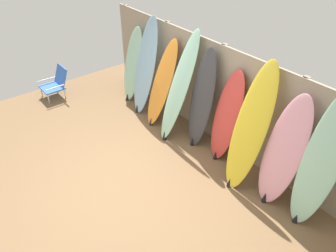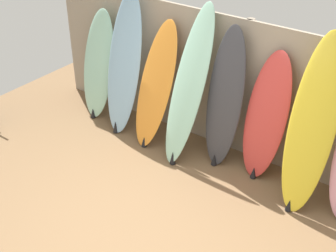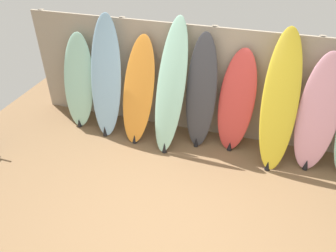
{
  "view_description": "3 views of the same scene",
  "coord_description": "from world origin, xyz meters",
  "px_view_note": "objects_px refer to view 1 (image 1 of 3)",
  "views": [
    {
      "loc": [
        3.3,
        -1.72,
        3.71
      ],
      "look_at": [
        0.21,
        0.73,
        0.92
      ],
      "focal_mm": 35.0,
      "sensor_mm": 36.0,
      "label": 1
    },
    {
      "loc": [
        2.3,
        -2.72,
        3.59
      ],
      "look_at": [
        -0.35,
        0.9,
        0.79
      ],
      "focal_mm": 50.0,
      "sensor_mm": 36.0,
      "label": 2
    },
    {
      "loc": [
        0.72,
        -2.6,
        3.28
      ],
      "look_at": [
        -0.31,
        0.75,
        0.86
      ],
      "focal_mm": 35.0,
      "sensor_mm": 36.0,
      "label": 3
    }
  ],
  "objects_px": {
    "surfboard_red_5": "(226,117)",
    "surfboard_yellow_6": "(250,129)",
    "surfboard_pink_7": "(284,153)",
    "surfboard_orange_2": "(162,84)",
    "surfboard_skyblue_1": "(145,67)",
    "surfboard_seafoam_8": "(322,162)",
    "beach_chair": "(56,82)",
    "surfboard_charcoal_4": "(202,100)",
    "surfboard_seafoam_3": "(179,88)",
    "surfboard_seafoam_0": "(133,65)"
  },
  "relations": [
    {
      "from": "surfboard_orange_2",
      "to": "surfboard_yellow_6",
      "type": "distance_m",
      "value": 2.11
    },
    {
      "from": "surfboard_skyblue_1",
      "to": "surfboard_pink_7",
      "type": "distance_m",
      "value": 3.19
    },
    {
      "from": "surfboard_seafoam_3",
      "to": "beach_chair",
      "type": "relative_size",
      "value": 3.02
    },
    {
      "from": "surfboard_skyblue_1",
      "to": "surfboard_seafoam_8",
      "type": "relative_size",
      "value": 0.96
    },
    {
      "from": "surfboard_seafoam_0",
      "to": "beach_chair",
      "type": "bearing_deg",
      "value": -131.39
    },
    {
      "from": "surfboard_orange_2",
      "to": "surfboard_seafoam_8",
      "type": "relative_size",
      "value": 0.82
    },
    {
      "from": "surfboard_orange_2",
      "to": "surfboard_seafoam_8",
      "type": "xyz_separation_m",
      "value": [
        3.14,
        0.1,
        0.18
      ]
    },
    {
      "from": "surfboard_seafoam_3",
      "to": "surfboard_charcoal_4",
      "type": "bearing_deg",
      "value": 16.54
    },
    {
      "from": "surfboard_skyblue_1",
      "to": "surfboard_yellow_6",
      "type": "distance_m",
      "value": 2.65
    },
    {
      "from": "surfboard_seafoam_3",
      "to": "surfboard_yellow_6",
      "type": "bearing_deg",
      "value": 0.87
    },
    {
      "from": "surfboard_skyblue_1",
      "to": "surfboard_seafoam_8",
      "type": "distance_m",
      "value": 3.69
    },
    {
      "from": "surfboard_red_5",
      "to": "surfboard_seafoam_8",
      "type": "distance_m",
      "value": 1.65
    },
    {
      "from": "surfboard_charcoal_4",
      "to": "surfboard_skyblue_1",
      "type": "bearing_deg",
      "value": -176.96
    },
    {
      "from": "surfboard_seafoam_3",
      "to": "surfboard_pink_7",
      "type": "relative_size",
      "value": 1.16
    },
    {
      "from": "surfboard_charcoal_4",
      "to": "surfboard_pink_7",
      "type": "distance_m",
      "value": 1.66
    },
    {
      "from": "surfboard_skyblue_1",
      "to": "surfboard_pink_7",
      "type": "height_order",
      "value": "surfboard_skyblue_1"
    },
    {
      "from": "surfboard_orange_2",
      "to": "surfboard_seafoam_3",
      "type": "distance_m",
      "value": 0.56
    },
    {
      "from": "surfboard_orange_2",
      "to": "beach_chair",
      "type": "xyz_separation_m",
      "value": [
        -2.24,
        -1.23,
        -0.48
      ]
    },
    {
      "from": "surfboard_seafoam_8",
      "to": "beach_chair",
      "type": "bearing_deg",
      "value": -166.14
    },
    {
      "from": "surfboard_seafoam_0",
      "to": "surfboard_orange_2",
      "type": "relative_size",
      "value": 0.96
    },
    {
      "from": "surfboard_charcoal_4",
      "to": "beach_chair",
      "type": "bearing_deg",
      "value": -157.62
    },
    {
      "from": "surfboard_seafoam_0",
      "to": "surfboard_pink_7",
      "type": "xyz_separation_m",
      "value": [
        3.74,
        -0.0,
        0.06
      ]
    },
    {
      "from": "surfboard_seafoam_3",
      "to": "surfboard_seafoam_8",
      "type": "distance_m",
      "value": 2.6
    },
    {
      "from": "surfboard_seafoam_3",
      "to": "surfboard_pink_7",
      "type": "bearing_deg",
      "value": 2.77
    },
    {
      "from": "surfboard_seafoam_0",
      "to": "surfboard_yellow_6",
      "type": "relative_size",
      "value": 0.81
    },
    {
      "from": "surfboard_seafoam_0",
      "to": "surfboard_charcoal_4",
      "type": "distance_m",
      "value": 2.08
    },
    {
      "from": "surfboard_red_5",
      "to": "surfboard_seafoam_0",
      "type": "bearing_deg",
      "value": -178.21
    },
    {
      "from": "beach_chair",
      "to": "surfboard_charcoal_4",
      "type": "bearing_deg",
      "value": 15.57
    },
    {
      "from": "surfboard_seafoam_0",
      "to": "beach_chair",
      "type": "xyz_separation_m",
      "value": [
        -1.15,
        -1.3,
        -0.45
      ]
    },
    {
      "from": "surfboard_pink_7",
      "to": "surfboard_yellow_6",
      "type": "bearing_deg",
      "value": -171.76
    },
    {
      "from": "surfboard_red_5",
      "to": "surfboard_seafoam_8",
      "type": "height_order",
      "value": "surfboard_seafoam_8"
    },
    {
      "from": "surfboard_charcoal_4",
      "to": "beach_chair",
      "type": "relative_size",
      "value": 2.74
    },
    {
      "from": "surfboard_orange_2",
      "to": "surfboard_red_5",
      "type": "distance_m",
      "value": 1.52
    },
    {
      "from": "beach_chair",
      "to": "surfboard_pink_7",
      "type": "bearing_deg",
      "value": 8.07
    },
    {
      "from": "surfboard_skyblue_1",
      "to": "beach_chair",
      "type": "bearing_deg",
      "value": -143.71
    },
    {
      "from": "surfboard_red_5",
      "to": "surfboard_pink_7",
      "type": "relative_size",
      "value": 0.94
    },
    {
      "from": "surfboard_seafoam_3",
      "to": "beach_chair",
      "type": "distance_m",
      "value": 3.1
    },
    {
      "from": "surfboard_seafoam_3",
      "to": "beach_chair",
      "type": "height_order",
      "value": "surfboard_seafoam_3"
    },
    {
      "from": "surfboard_orange_2",
      "to": "surfboard_pink_7",
      "type": "height_order",
      "value": "surfboard_pink_7"
    },
    {
      "from": "surfboard_seafoam_0",
      "to": "surfboard_skyblue_1",
      "type": "distance_m",
      "value": 0.58
    },
    {
      "from": "surfboard_seafoam_8",
      "to": "beach_chair",
      "type": "xyz_separation_m",
      "value": [
        -5.38,
        -1.33,
        -0.66
      ]
    },
    {
      "from": "surfboard_seafoam_3",
      "to": "surfboard_red_5",
      "type": "relative_size",
      "value": 1.24
    },
    {
      "from": "surfboard_charcoal_4",
      "to": "surfboard_pink_7",
      "type": "height_order",
      "value": "surfboard_charcoal_4"
    },
    {
      "from": "surfboard_orange_2",
      "to": "surfboard_seafoam_8",
      "type": "height_order",
      "value": "surfboard_seafoam_8"
    },
    {
      "from": "surfboard_yellow_6",
      "to": "surfboard_red_5",
      "type": "bearing_deg",
      "value": 164.6
    },
    {
      "from": "surfboard_skyblue_1",
      "to": "surfboard_seafoam_3",
      "type": "bearing_deg",
      "value": -2.59
    },
    {
      "from": "surfboard_skyblue_1",
      "to": "surfboard_seafoam_3",
      "type": "distance_m",
      "value": 1.09
    },
    {
      "from": "surfboard_pink_7",
      "to": "surfboard_orange_2",
      "type": "bearing_deg",
      "value": -178.48
    },
    {
      "from": "surfboard_red_5",
      "to": "surfboard_yellow_6",
      "type": "bearing_deg",
      "value": -15.4
    },
    {
      "from": "surfboard_charcoal_4",
      "to": "surfboard_yellow_6",
      "type": "xyz_separation_m",
      "value": [
        1.12,
        -0.11,
        0.09
      ]
    }
  ]
}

